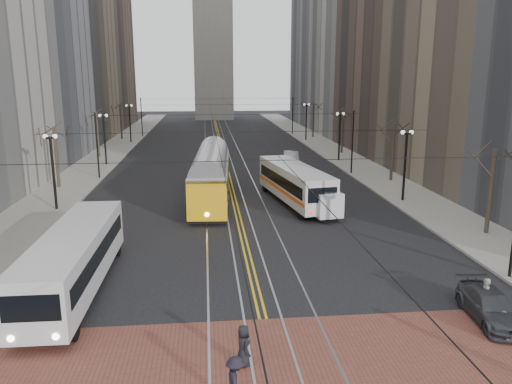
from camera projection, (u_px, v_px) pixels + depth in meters
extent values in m
plane|color=black|center=(261.00, 309.00, 22.04)|extent=(260.00, 260.00, 0.00)
cube|color=gray|center=(106.00, 156.00, 64.15)|extent=(5.00, 140.00, 0.15)
cube|color=gray|center=(334.00, 152.00, 67.11)|extent=(5.00, 140.00, 0.15)
cube|color=brown|center=(273.00, 358.00, 18.16)|extent=(25.00, 6.00, 0.01)
cube|color=gray|center=(223.00, 154.00, 65.65)|extent=(4.80, 130.00, 0.02)
cube|color=gold|center=(223.00, 154.00, 65.65)|extent=(0.42, 130.00, 0.01)
cube|color=slate|center=(10.00, 17.00, 60.26)|extent=(16.00, 20.00, 34.00)
cube|color=brown|center=(85.00, 24.00, 98.34)|extent=(16.00, 20.00, 40.00)
cube|color=brown|center=(415.00, 22.00, 65.28)|extent=(16.00, 20.00, 34.00)
cube|color=slate|center=(337.00, 27.00, 103.36)|extent=(16.00, 20.00, 40.00)
cylinder|color=black|center=(54.00, 175.00, 37.50)|extent=(0.20, 0.20, 5.60)
cylinder|color=black|center=(105.00, 141.00, 56.88)|extent=(0.20, 0.20, 5.60)
cylinder|color=black|center=(130.00, 125.00, 76.26)|extent=(0.20, 0.20, 5.60)
cylinder|color=black|center=(405.00, 168.00, 40.20)|extent=(0.20, 0.20, 5.60)
cylinder|color=black|center=(339.00, 138.00, 59.58)|extent=(0.20, 0.20, 5.60)
cylinder|color=black|center=(306.00, 123.00, 78.96)|extent=(0.20, 0.20, 5.60)
cylinder|color=#382D23|center=(57.00, 158.00, 45.06)|extent=(0.28, 0.28, 5.60)
cylinder|color=#382D23|center=(98.00, 135.00, 62.50)|extent=(0.28, 0.28, 5.60)
cylinder|color=#382D23|center=(121.00, 122.00, 79.94)|extent=(0.28, 0.28, 5.60)
cylinder|color=#382D23|center=(490.00, 193.00, 31.68)|extent=(0.28, 0.28, 5.60)
cylinder|color=#382D23|center=(392.00, 153.00, 48.15)|extent=(0.28, 0.28, 5.60)
cylinder|color=#382D23|center=(342.00, 133.00, 65.59)|extent=(0.28, 0.28, 5.60)
cylinder|color=#382D23|center=(313.00, 121.00, 83.04)|extent=(0.28, 0.28, 5.60)
cylinder|color=black|center=(211.00, 108.00, 64.14)|extent=(0.03, 120.00, 0.03)
cylinder|color=black|center=(234.00, 108.00, 64.44)|extent=(0.03, 120.00, 0.03)
cylinder|color=black|center=(97.00, 146.00, 49.10)|extent=(0.16, 0.16, 6.60)
cylinder|color=black|center=(142.00, 117.00, 83.98)|extent=(0.16, 0.16, 6.60)
cylinder|color=black|center=(352.00, 143.00, 51.64)|extent=(0.16, 0.16, 6.60)
cylinder|color=black|center=(293.00, 116.00, 86.52)|extent=(0.16, 0.16, 6.60)
cube|color=silver|center=(75.00, 262.00, 23.55)|extent=(2.59, 11.83, 2.95)
cube|color=yellow|center=(211.00, 180.00, 40.75)|extent=(3.55, 14.88, 3.48)
cube|color=silver|center=(294.00, 185.00, 39.99)|extent=(4.39, 11.90, 3.04)
cube|color=silver|center=(319.00, 202.00, 36.64)|extent=(2.58, 4.93, 2.07)
imported|color=#43454B|center=(290.00, 172.00, 49.48)|extent=(2.11, 4.71, 1.57)
imported|color=#96989D|center=(291.00, 158.00, 57.53)|extent=(2.22, 4.94, 1.57)
imported|color=#393B40|center=(491.00, 306.00, 20.90)|extent=(2.14, 4.42, 1.24)
imported|color=black|center=(243.00, 346.00, 17.55)|extent=(0.70, 0.86, 1.52)
imported|color=slate|center=(485.00, 297.00, 21.34)|extent=(0.46, 0.64, 1.63)
imported|color=black|center=(235.00, 381.00, 15.41)|extent=(0.79, 1.15, 1.63)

